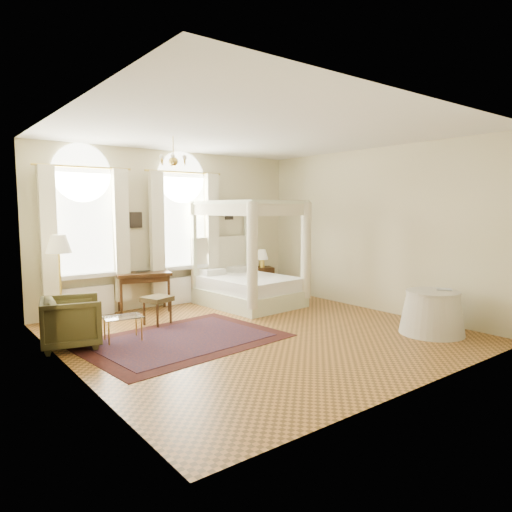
{
  "coord_description": "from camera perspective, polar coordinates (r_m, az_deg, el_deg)",
  "views": [
    {
      "loc": [
        -4.61,
        -5.9,
        2.09
      ],
      "look_at": [
        0.26,
        0.4,
        1.25
      ],
      "focal_mm": 32.0,
      "sensor_mm": 36.0,
      "label": 1
    }
  ],
  "objects": [
    {
      "name": "window_left",
      "position": [
        9.2,
        -20.51,
        1.87
      ],
      "size": [
        1.62,
        0.27,
        3.29
      ],
      "color": "white",
      "rests_on": "room_walls"
    },
    {
      "name": "window_right",
      "position": [
        10.02,
        -8.97,
        2.49
      ],
      "size": [
        1.62,
        0.27,
        3.29
      ],
      "color": "white",
      "rests_on": "room_walls"
    },
    {
      "name": "floor_lamp",
      "position": [
        8.4,
        -23.43,
        0.81
      ],
      "size": [
        0.42,
        0.42,
        1.64
      ],
      "color": "gold",
      "rests_on": "ground"
    },
    {
      "name": "side_table",
      "position": [
        8.2,
        21.16,
        -6.62
      ],
      "size": [
        1.06,
        1.06,
        0.72
      ],
      "color": "beige",
      "rests_on": "ground"
    },
    {
      "name": "book",
      "position": [
        8.2,
        22.51,
        -3.98
      ],
      "size": [
        0.28,
        0.3,
        0.02
      ],
      "primitive_type": "imported",
      "rotation": [
        0.0,
        0.0,
        0.61
      ],
      "color": "black",
      "rests_on": "side_table"
    },
    {
      "name": "room_walls",
      "position": [
        7.49,
        0.29,
        5.17
      ],
      "size": [
        6.0,
        6.0,
        6.0
      ],
      "color": "beige",
      "rests_on": "ground"
    },
    {
      "name": "ground",
      "position": [
        7.77,
        0.28,
        -9.59
      ],
      "size": [
        6.0,
        6.0,
        0.0
      ],
      "primitive_type": "plane",
      "color": "#A96D31",
      "rests_on": "ground"
    },
    {
      "name": "stool",
      "position": [
        8.43,
        -12.25,
        -5.54
      ],
      "size": [
        0.56,
        0.56,
        0.51
      ],
      "color": "#473A1E",
      "rests_on": "ground"
    },
    {
      "name": "armchair",
      "position": [
        7.45,
        -22.03,
        -7.67
      ],
      "size": [
        1.02,
        1.01,
        0.77
      ],
      "primitive_type": "imported",
      "rotation": [
        0.0,
        0.0,
        1.32
      ],
      "color": "#413B1B",
      "rests_on": "ground"
    },
    {
      "name": "nightstand_lamp",
      "position": [
        10.91,
        0.74,
        0.04
      ],
      "size": [
        0.3,
        0.3,
        0.43
      ],
      "color": "gold",
      "rests_on": "nightstand"
    },
    {
      "name": "nightstand",
      "position": [
        11.07,
        0.81,
        -3.11
      ],
      "size": [
        0.59,
        0.56,
        0.67
      ],
      "primitive_type": "cube",
      "rotation": [
        0.0,
        0.0,
        -0.34
      ],
      "color": "#39210F",
      "rests_on": "ground"
    },
    {
      "name": "chandelier",
      "position": [
        8.05,
        -10.29,
        11.73
      ],
      "size": [
        0.51,
        0.45,
        0.5
      ],
      "color": "gold",
      "rests_on": "room_walls"
    },
    {
      "name": "canopy_bed",
      "position": [
        9.85,
        -0.83,
        -3.22
      ],
      "size": [
        1.86,
        2.21,
        2.25
      ],
      "color": "beige",
      "rests_on": "ground"
    },
    {
      "name": "laptop",
      "position": [
        9.54,
        -14.19,
        -1.89
      ],
      "size": [
        0.33,
        0.26,
        0.02
      ],
      "primitive_type": "imported",
      "rotation": [
        0.0,
        0.0,
        3.37
      ],
      "color": "black",
      "rests_on": "writing_desk"
    },
    {
      "name": "coffee_table",
      "position": [
        7.54,
        -16.32,
        -7.54
      ],
      "size": [
        0.63,
        0.48,
        0.4
      ],
      "color": "white",
      "rests_on": "ground"
    },
    {
      "name": "oriental_rug",
      "position": [
        7.46,
        -9.21,
        -10.28
      ],
      "size": [
        3.26,
        2.5,
        0.01
      ],
      "color": "#3E140F",
      "rests_on": "ground"
    },
    {
      "name": "wall_pictures",
      "position": [
        10.04,
        -9.84,
        4.78
      ],
      "size": [
        2.54,
        0.03,
        0.39
      ],
      "color": "black",
      "rests_on": "room_walls"
    },
    {
      "name": "writing_desk",
      "position": [
        9.49,
        -13.91,
        -2.7
      ],
      "size": [
        1.17,
        0.79,
        0.8
      ],
      "color": "#39210F",
      "rests_on": "ground"
    }
  ]
}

